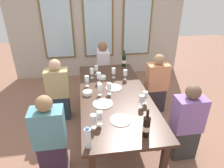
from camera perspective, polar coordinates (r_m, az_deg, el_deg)
name	(u,v)px	position (r m, az deg, el deg)	size (l,w,h in m)	color
ground_plane	(114,133)	(3.35, 0.56, -13.77)	(12.00, 12.00, 0.00)	#8C5F4B
back_wall_with_windows	(98,18)	(4.96, -4.03, 18.46)	(4.19, 0.10, 2.90)	#B9AFA0
dining_table	(114,98)	(2.95, 0.62, -3.90)	(0.99, 2.24, 0.74)	#3D271C
white_plate_0	(114,88)	(3.07, 0.51, -1.05)	(0.25, 0.25, 0.01)	white
white_plate_1	(103,104)	(2.68, -2.64, -5.62)	(0.27, 0.27, 0.01)	white
white_plate_2	(121,120)	(2.39, 2.49, -10.26)	(0.25, 0.25, 0.01)	white
wine_bottle_0	(146,126)	(2.13, 9.86, -11.80)	(0.08, 0.08, 0.33)	black
wine_bottle_1	(124,60)	(3.84, 3.46, 6.81)	(0.08, 0.08, 0.32)	black
tasting_bowl_0	(103,78)	(3.35, -2.72, 1.87)	(0.12, 0.12, 0.05)	white
tasting_bowl_1	(88,93)	(2.90, -7.02, -2.52)	(0.14, 0.14, 0.05)	white
water_bottle	(88,138)	(2.00, -6.94, -15.06)	(0.06, 0.06, 0.24)	white
wine_glass_0	(145,95)	(2.67, 9.46, -3.20)	(0.07, 0.07, 0.17)	white
wine_glass_1	(96,68)	(3.48, -4.56, 4.45)	(0.07, 0.07, 0.17)	white
wine_glass_2	(87,79)	(3.10, -7.23, 1.43)	(0.07, 0.07, 0.17)	white
wine_glass_3	(100,88)	(2.83, -3.54, -1.06)	(0.07, 0.07, 0.17)	white
wine_glass_4	(94,119)	(2.22, -5.32, -9.97)	(0.07, 0.07, 0.17)	white
wine_glass_5	(114,71)	(3.35, 0.46, 3.74)	(0.07, 0.07, 0.17)	white
wine_glass_6	(92,71)	(3.36, -5.81, 3.63)	(0.07, 0.07, 0.17)	white
wine_glass_7	(142,99)	(2.58, 8.47, -4.36)	(0.07, 0.07, 0.17)	white
wine_glass_8	(99,76)	(3.20, -3.81, 2.36)	(0.07, 0.07, 0.17)	white
wine_glass_9	(125,73)	(3.30, 3.81, 3.15)	(0.07, 0.07, 0.17)	white
wine_glass_10	(109,87)	(2.86, -0.81, -0.76)	(0.07, 0.07, 0.17)	white
wine_glass_11	(100,116)	(2.26, -3.56, -9.03)	(0.07, 0.07, 0.17)	white
seated_person_0	(58,92)	(3.52, -15.11, -2.12)	(0.38, 0.24, 1.11)	#23343E
seated_person_1	(156,85)	(3.71, 12.61, -0.26)	(0.38, 0.24, 1.11)	#312A2F
seated_person_2	(50,138)	(2.58, -17.29, -14.55)	(0.38, 0.24, 1.11)	#3A283F
seated_person_3	(186,124)	(2.85, 20.57, -10.75)	(0.38, 0.24, 1.11)	#343432
seated_person_4	(103,69)	(4.32, -2.55, 4.44)	(0.24, 0.38, 1.11)	#36303D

